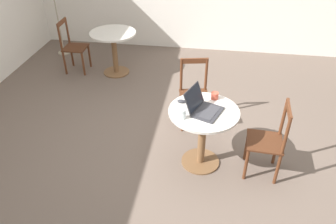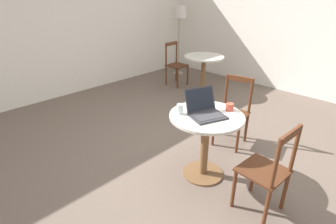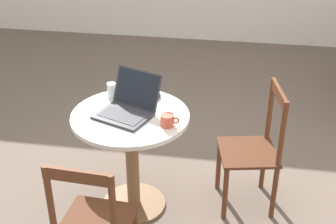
% 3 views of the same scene
% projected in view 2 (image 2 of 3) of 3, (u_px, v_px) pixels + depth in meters
% --- Properties ---
extents(ground_plane, '(16.00, 16.00, 0.00)m').
position_uv_depth(ground_plane, '(192.00, 156.00, 3.35)').
color(ground_plane, '#66564C').
extents(wall_back, '(9.40, 0.06, 2.70)m').
position_uv_depth(wall_back, '(61.00, 24.00, 4.84)').
color(wall_back, white).
rests_on(wall_back, ground_plane).
extents(wall_side, '(0.06, 9.40, 2.70)m').
position_uv_depth(wall_side, '(307.00, 24.00, 4.86)').
color(wall_side, white).
rests_on(wall_side, ground_plane).
extents(cafe_table_near, '(0.78, 0.78, 0.75)m').
position_uv_depth(cafe_table_near, '(206.00, 132.00, 2.80)').
color(cafe_table_near, brown).
rests_on(cafe_table_near, ground_plane).
extents(cafe_table_mid, '(0.78, 0.78, 0.75)m').
position_uv_depth(cafe_table_mid, '(204.00, 66.00, 5.21)').
color(cafe_table_mid, brown).
rests_on(cafe_table_mid, ground_plane).
extents(chair_near_right, '(0.46, 0.46, 0.92)m').
position_uv_depth(chair_near_right, '(233.00, 113.00, 3.48)').
color(chair_near_right, '#562D19').
rests_on(chair_near_right, ground_plane).
extents(chair_near_front, '(0.41, 0.41, 0.92)m').
position_uv_depth(chair_near_front, '(267.00, 172.00, 2.35)').
color(chair_near_front, '#562D19').
rests_on(chair_near_front, ground_plane).
extents(chair_mid_back, '(0.40, 0.40, 0.92)m').
position_uv_depth(chair_mid_back, '(176.00, 65.00, 5.72)').
color(chair_mid_back, '#562D19').
rests_on(chair_mid_back, ground_plane).
extents(floor_lamp, '(0.32, 0.32, 1.60)m').
position_uv_depth(floor_lamp, '(179.00, 16.00, 6.09)').
color(floor_lamp, '#9E937F').
rests_on(floor_lamp, ground_plane).
extents(laptop, '(0.44, 0.45, 0.25)m').
position_uv_depth(laptop, '(205.00, 111.00, 2.68)').
color(laptop, '#2D2D33').
rests_on(laptop, cafe_table_near).
extents(mouse, '(0.06, 0.10, 0.03)m').
position_uv_depth(mouse, '(195.00, 103.00, 2.95)').
color(mouse, '#2D2D33').
rests_on(mouse, cafe_table_near).
extents(mug, '(0.12, 0.08, 0.08)m').
position_uv_depth(mug, '(230.00, 107.00, 2.80)').
color(mug, '#C64C38').
rests_on(mug, cafe_table_near).
extents(drinking_glass, '(0.06, 0.06, 0.11)m').
position_uv_depth(drinking_glass, '(180.00, 109.00, 2.71)').
color(drinking_glass, silver).
rests_on(drinking_glass, cafe_table_near).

